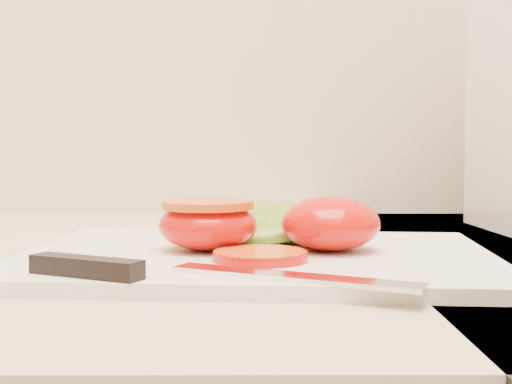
{
  "coord_description": "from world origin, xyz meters",
  "views": [
    {
      "loc": [
        0.07,
        1.07,
        1.02
      ],
      "look_at": [
        0.07,
        1.62,
        0.99
      ],
      "focal_mm": 50.0,
      "sensor_mm": 36.0,
      "label": 1
    }
  ],
  "objects": [
    {
      "name": "knife",
      "position": [
        0.01,
        1.5,
        0.94
      ],
      "size": [
        0.24,
        0.09,
        0.01
      ],
      "rotation": [
        0.0,
        0.0,
        -0.46
      ],
      "color": "silver",
      "rests_on": "cutting_board"
    },
    {
      "name": "lettuce_leaf_1",
      "position": [
        0.11,
        1.69,
        0.95
      ],
      "size": [
        0.13,
        0.1,
        0.03
      ],
      "primitive_type": "ellipsoid",
      "rotation": [
        0.0,
        0.0,
        0.11
      ],
      "color": "#77A72C",
      "rests_on": "cutting_board"
    },
    {
      "name": "tomato_slice_0",
      "position": [
        0.07,
        1.57,
        0.94
      ],
      "size": [
        0.07,
        0.07,
        0.01
      ],
      "primitive_type": "cylinder",
      "color": "orange",
      "rests_on": "cutting_board"
    },
    {
      "name": "tomato_half_dome",
      "position": [
        0.13,
        1.61,
        0.96
      ],
      "size": [
        0.08,
        0.08,
        0.04
      ],
      "primitive_type": "ellipsoid",
      "color": "red",
      "rests_on": "cutting_board"
    },
    {
      "name": "lettuce_leaf_0",
      "position": [
        0.06,
        1.68,
        0.95
      ],
      "size": [
        0.17,
        0.15,
        0.03
      ],
      "primitive_type": "ellipsoid",
      "rotation": [
        0.0,
        0.0,
        -0.45
      ],
      "color": "#77A72C",
      "rests_on": "cutting_board"
    },
    {
      "name": "cutting_board",
      "position": [
        0.07,
        1.61,
        0.94
      ],
      "size": [
        0.38,
        0.28,
        0.01
      ],
      "primitive_type": "cube",
      "rotation": [
        0.0,
        0.0,
        -0.08
      ],
      "color": "white",
      "rests_on": "counter"
    },
    {
      "name": "tomato_half_cut",
      "position": [
        0.03,
        1.62,
        0.96
      ],
      "size": [
        0.08,
        0.08,
        0.04
      ],
      "color": "red",
      "rests_on": "cutting_board"
    }
  ]
}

